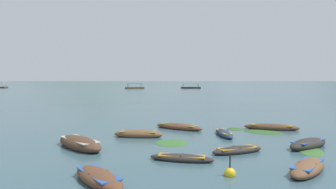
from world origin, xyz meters
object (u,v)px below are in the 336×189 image
at_px(rowboat_2, 237,150).
at_px(rowboat_1, 308,144).
at_px(rowboat_6, 308,168).
at_px(ferry_1, 191,88).
at_px(rowboat_0, 182,158).
at_px(rowboat_4, 138,134).
at_px(rowboat_7, 79,143).
at_px(rowboat_8, 179,127).
at_px(rowboat_3, 271,127).
at_px(mooring_buoy, 230,173).
at_px(rowboat_11, 224,133).
at_px(ferry_2, 135,88).
at_px(rowboat_5, 98,178).

bearing_deg(rowboat_2, rowboat_1, 13.36).
distance_m(rowboat_6, ferry_1, 127.06).
xyz_separation_m(rowboat_0, rowboat_4, (-2.53, 6.23, 0.07)).
height_order(rowboat_7, rowboat_8, rowboat_7).
distance_m(rowboat_3, rowboat_6, 11.26).
bearing_deg(mooring_buoy, rowboat_4, 116.80).
xyz_separation_m(rowboat_8, ferry_1, (14.14, 115.25, 0.27)).
height_order(rowboat_0, rowboat_2, rowboat_2).
height_order(rowboat_1, rowboat_11, rowboat_1).
bearing_deg(rowboat_11, rowboat_0, -118.81).
bearing_deg(rowboat_2, rowboat_3, 57.22).
bearing_deg(ferry_2, rowboat_7, -87.25).
xyz_separation_m(rowboat_3, rowboat_11, (-4.41, -2.47, -0.02)).
height_order(ferry_1, ferry_2, same).
bearing_deg(rowboat_2, mooring_buoy, -109.41).
relative_size(rowboat_8, rowboat_11, 1.25).
relative_size(rowboat_3, ferry_2, 0.49).
bearing_deg(rowboat_6, mooring_buoy, -173.52).
height_order(rowboat_3, mooring_buoy, mooring_buoy).
distance_m(rowboat_1, rowboat_11, 5.68).
bearing_deg(mooring_buoy, rowboat_1, 40.08).
height_order(rowboat_1, rowboat_4, rowboat_1).
distance_m(rowboat_3, rowboat_4, 10.86).
bearing_deg(rowboat_2, ferry_1, 84.67).
xyz_separation_m(rowboat_11, ferry_2, (-15.08, 115.42, 0.29)).
bearing_deg(rowboat_1, rowboat_7, 177.94).
bearing_deg(rowboat_2, rowboat_6, -58.51).
bearing_deg(rowboat_7, rowboat_8, 45.38).
relative_size(rowboat_11, ferry_2, 0.37).
height_order(rowboat_0, rowboat_11, rowboat_11).
height_order(rowboat_2, rowboat_3, rowboat_3).
relative_size(rowboat_1, ferry_1, 0.37).
xyz_separation_m(rowboat_11, ferry_1, (11.11, 118.25, 0.29)).
relative_size(rowboat_1, ferry_2, 0.40).
xyz_separation_m(rowboat_1, rowboat_4, (-10.23, 3.65, -0.01)).
xyz_separation_m(rowboat_1, mooring_buoy, (-5.89, -4.95, -0.10)).
relative_size(rowboat_2, ferry_1, 0.34).
bearing_deg(rowboat_11, rowboat_6, -78.36).
bearing_deg(rowboat_4, ferry_1, 81.74).
bearing_deg(rowboat_6, ferry_1, 85.77).
xyz_separation_m(rowboat_3, rowboat_4, (-10.51, -2.73, 0.01)).
bearing_deg(rowboat_8, rowboat_5, -107.98).
height_order(rowboat_7, mooring_buoy, mooring_buoy).
xyz_separation_m(rowboat_5, mooring_buoy, (5.32, 0.60, -0.08)).
height_order(rowboat_2, ferry_2, ferry_2).
bearing_deg(ferry_1, rowboat_1, -93.27).
height_order(rowboat_0, rowboat_5, rowboat_5).
relative_size(rowboat_7, mooring_buoy, 4.27).
distance_m(rowboat_0, mooring_buoy, 2.98).
bearing_deg(rowboat_3, rowboat_0, -131.66).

